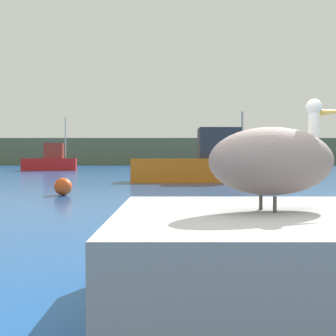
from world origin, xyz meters
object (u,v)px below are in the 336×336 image
at_px(pelican, 275,160).
at_px(mooring_buoy, 63,187).
at_px(fishing_boat_red, 51,161).
at_px(fishing_boat_orange, 205,164).

distance_m(pelican, mooring_buoy, 11.28).
bearing_deg(mooring_buoy, fishing_boat_red, 107.43).
xyz_separation_m(fishing_boat_orange, mooring_buoy, (-5.63, -7.88, -0.65)).
height_order(fishing_boat_red, mooring_buoy, fishing_boat_red).
relative_size(fishing_boat_red, fishing_boat_orange, 0.75).
bearing_deg(mooring_buoy, pelican, -66.37).
bearing_deg(fishing_boat_red, fishing_boat_orange, -63.46).
height_order(pelican, mooring_buoy, pelican).
distance_m(pelican, fishing_boat_red, 40.10).
height_order(fishing_boat_red, fishing_boat_orange, fishing_boat_red).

